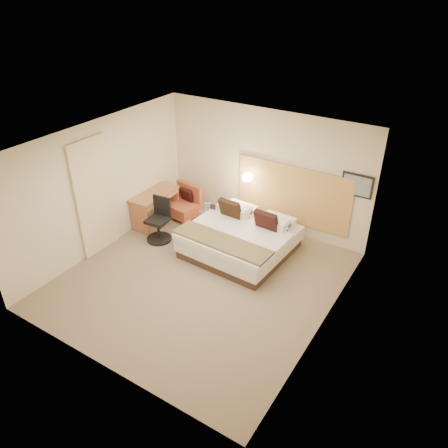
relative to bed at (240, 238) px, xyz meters
The scene contains 20 objects.
floor 1.28m from the bed, 97.07° to the right, with size 4.80×5.00×0.02m, color #786751.
ceiling 2.69m from the bed, 97.07° to the right, with size 4.80×5.00×0.02m, color silver.
wall_back 1.65m from the bed, 96.78° to the left, with size 4.80×0.02×2.70m, color beige.
wall_front 3.88m from the bed, 92.33° to the right, with size 4.80×0.02×2.70m, color beige.
wall_left 3.02m from the bed, 154.40° to the right, with size 0.02×5.00×2.70m, color beige.
wall_right 2.77m from the bed, 28.54° to the right, with size 0.02×5.00×2.70m, color beige.
headboard_panel 1.50m from the bed, 66.21° to the left, with size 2.60×0.04×1.30m, color tan.
art_frame 2.54m from the bed, 33.84° to the left, with size 0.62×0.03×0.47m, color black.
art_canvas 2.53m from the bed, 33.41° to the left, with size 0.54×0.01×0.39m, color gray.
lamp_arm 1.54m from the bed, 112.85° to the left, with size 0.02×0.02×0.12m, color silver.
lamp_shade 1.49m from the bed, 113.93° to the left, with size 0.15×0.15×0.15m, color #FFEDC6.
curtain 3.05m from the bed, 149.53° to the right, with size 0.06×0.90×2.42m, color beige.
bottle_a 1.21m from the bed, 160.96° to the left, with size 0.05×0.05×0.17m, color #94CCE4.
bottle_b 1.16m from the bed, 157.99° to the left, with size 0.05×0.05×0.17m, color #96CCE9.
menu_folder 1.04m from the bed, 157.66° to the left, with size 0.11×0.04×0.19m, color #351815.
bed is the anchor object (origin of this frame).
lounge_chair 1.99m from the bed, 162.30° to the left, with size 0.81×0.73×0.77m.
side_table 1.10m from the bed, 159.68° to the left, with size 0.45×0.45×0.49m.
desk 2.28m from the bed, behind, with size 0.58×1.22×0.75m.
desk_chair 1.80m from the bed, 163.78° to the right, with size 0.59×0.59×0.96m.
Camera 1 is at (3.92, -5.40, 5.14)m, focal length 35.00 mm.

